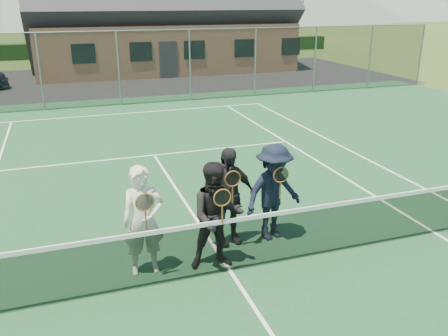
# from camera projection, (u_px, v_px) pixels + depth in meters

# --- Properties ---
(ground) EXTENTS (220.00, 220.00, 0.00)m
(ground) POSITION_uv_depth(u_px,v_px,m) (105.00, 81.00, 25.52)
(ground) COLOR #354C1B
(ground) RESTS_ON ground
(court_surface) EXTENTS (30.00, 30.00, 0.02)m
(court_surface) POSITION_uv_depth(u_px,v_px,m) (230.00, 272.00, 7.71)
(court_surface) COLOR #1C4C2B
(court_surface) RESTS_ON ground
(tarmac_carpark) EXTENTS (40.00, 12.00, 0.01)m
(tarmac_carpark) POSITION_uv_depth(u_px,v_px,m) (26.00, 85.00, 24.29)
(tarmac_carpark) COLOR black
(tarmac_carpark) RESTS_ON ground
(hedge_row) EXTENTS (40.00, 1.20, 1.10)m
(hedge_row) POSITION_uv_depth(u_px,v_px,m) (89.00, 50.00, 36.02)
(hedge_row) COLOR black
(hedge_row) RESTS_ON ground
(court_markings) EXTENTS (11.03, 23.83, 0.01)m
(court_markings) POSITION_uv_depth(u_px,v_px,m) (230.00, 271.00, 7.70)
(court_markings) COLOR white
(court_markings) RESTS_ON court_surface
(tennis_net) EXTENTS (11.68, 0.08, 1.10)m
(tennis_net) POSITION_uv_depth(u_px,v_px,m) (230.00, 243.00, 7.53)
(tennis_net) COLOR slate
(tennis_net) RESTS_ON ground
(perimeter_fence) EXTENTS (30.07, 0.07, 3.02)m
(perimeter_fence) POSITION_uv_depth(u_px,v_px,m) (119.00, 69.00, 19.22)
(perimeter_fence) COLOR slate
(perimeter_fence) RESTS_ON ground
(clubhouse) EXTENTS (15.60, 8.20, 7.70)m
(clubhouse) POSITION_uv_depth(u_px,v_px,m) (160.00, 2.00, 28.96)
(clubhouse) COLOR #9E6B4C
(clubhouse) RESTS_ON ground
(player_a) EXTENTS (0.67, 0.51, 1.80)m
(player_a) POSITION_uv_depth(u_px,v_px,m) (143.00, 221.00, 7.41)
(player_a) COLOR white
(player_a) RESTS_ON court_surface
(player_b) EXTENTS (0.96, 0.80, 1.80)m
(player_b) POSITION_uv_depth(u_px,v_px,m) (217.00, 216.00, 7.57)
(player_b) COLOR black
(player_b) RESTS_ON court_surface
(player_c) EXTENTS (1.10, 0.56, 1.80)m
(player_c) POSITION_uv_depth(u_px,v_px,m) (227.00, 196.00, 8.33)
(player_c) COLOR black
(player_c) RESTS_ON court_surface
(player_d) EXTENTS (1.28, 0.91, 1.80)m
(player_d) POSITION_uv_depth(u_px,v_px,m) (273.00, 192.00, 8.51)
(player_d) COLOR black
(player_d) RESTS_ON court_surface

